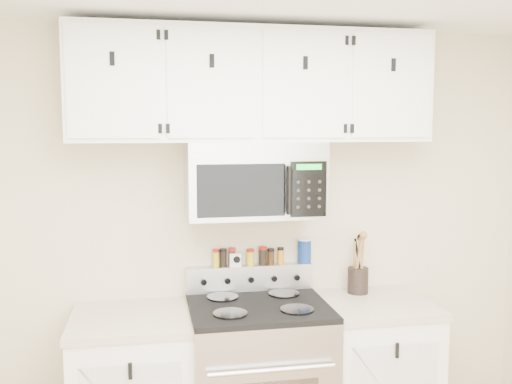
# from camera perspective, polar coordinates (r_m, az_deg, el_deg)

# --- Properties ---
(back_wall) EXTENTS (3.50, 0.01, 2.50)m
(back_wall) POSITION_cam_1_polar(r_m,az_deg,el_deg) (3.44, -0.77, -4.77)
(back_wall) COLOR beige
(back_wall) RESTS_ON floor
(range) EXTENTS (0.76, 0.65, 1.10)m
(range) POSITION_cam_1_polar(r_m,az_deg,el_deg) (3.38, 0.24, -18.64)
(range) COLOR #B7B7BA
(range) RESTS_ON floor
(base_cabinet_right) EXTENTS (0.64, 0.62, 0.92)m
(base_cabinet_right) POSITION_cam_1_polar(r_m,az_deg,el_deg) (3.59, 11.58, -17.63)
(base_cabinet_right) COLOR white
(base_cabinet_right) RESTS_ON floor
(microwave) EXTENTS (0.76, 0.44, 0.42)m
(microwave) POSITION_cam_1_polar(r_m,az_deg,el_deg) (3.20, -0.17, 1.26)
(microwave) COLOR #9E9EA3
(microwave) RESTS_ON back_wall
(upper_cabinets) EXTENTS (2.00, 0.35, 0.62)m
(upper_cabinets) POSITION_cam_1_polar(r_m,az_deg,el_deg) (3.22, -0.27, 10.57)
(upper_cabinets) COLOR white
(upper_cabinets) RESTS_ON back_wall
(utensil_crock) EXTENTS (0.12, 0.12, 0.36)m
(utensil_crock) POSITION_cam_1_polar(r_m,az_deg,el_deg) (3.55, 10.16, -8.48)
(utensil_crock) COLOR black
(utensil_crock) RESTS_ON base_cabinet_right
(kitchen_timer) EXTENTS (0.08, 0.08, 0.08)m
(kitchen_timer) POSITION_cam_1_polar(r_m,az_deg,el_deg) (3.41, -1.99, -6.75)
(kitchen_timer) COLOR white
(kitchen_timer) RESTS_ON range
(salt_canister) EXTENTS (0.08, 0.08, 0.15)m
(salt_canister) POSITION_cam_1_polar(r_m,az_deg,el_deg) (3.49, 4.87, -5.87)
(salt_canister) COLOR navy
(salt_canister) RESTS_ON range
(spice_jar_0) EXTENTS (0.04, 0.04, 0.11)m
(spice_jar_0) POSITION_cam_1_polar(r_m,az_deg,el_deg) (3.39, -4.02, -6.60)
(spice_jar_0) COLOR gold
(spice_jar_0) RESTS_ON range
(spice_jar_1) EXTENTS (0.04, 0.04, 0.11)m
(spice_jar_1) POSITION_cam_1_polar(r_m,az_deg,el_deg) (3.40, -3.30, -6.56)
(spice_jar_1) COLOR black
(spice_jar_1) RESTS_ON range
(spice_jar_2) EXTENTS (0.04, 0.04, 0.11)m
(spice_jar_2) POSITION_cam_1_polar(r_m,az_deg,el_deg) (3.41, -2.41, -6.50)
(spice_jar_2) COLOR #3C1D0E
(spice_jar_2) RESTS_ON range
(spice_jar_3) EXTENTS (0.04, 0.04, 0.10)m
(spice_jar_3) POSITION_cam_1_polar(r_m,az_deg,el_deg) (3.43, -0.56, -6.52)
(spice_jar_3) COLOR gold
(spice_jar_3) RESTS_ON range
(spice_jar_4) EXTENTS (0.05, 0.05, 0.11)m
(spice_jar_4) POSITION_cam_1_polar(r_m,az_deg,el_deg) (3.44, 0.67, -6.38)
(spice_jar_4) COLOR black
(spice_jar_4) RESTS_ON range
(spice_jar_5) EXTENTS (0.04, 0.04, 0.10)m
(spice_jar_5) POSITION_cam_1_polar(r_m,az_deg,el_deg) (3.45, 1.50, -6.45)
(spice_jar_5) COLOR #38210D
(spice_jar_5) RESTS_ON range
(spice_jar_6) EXTENTS (0.04, 0.04, 0.10)m
(spice_jar_6) POSITION_cam_1_polar(r_m,az_deg,el_deg) (3.46, 2.47, -6.37)
(spice_jar_6) COLOR orange
(spice_jar_6) RESTS_ON range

